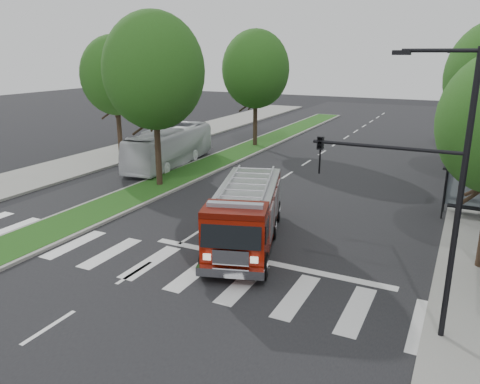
# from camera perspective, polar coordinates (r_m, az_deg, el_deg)

# --- Properties ---
(ground) EXTENTS (140.00, 140.00, 0.00)m
(ground) POSITION_cam_1_polar(r_m,az_deg,el_deg) (20.99, -5.93, -5.39)
(ground) COLOR black
(ground) RESTS_ON ground
(sidewalk_left) EXTENTS (5.00, 80.00, 0.15)m
(sidewalk_left) POSITION_cam_1_polar(r_m,az_deg,el_deg) (37.17, -16.85, 3.89)
(sidewalk_left) COLOR gray
(sidewalk_left) RESTS_ON ground
(median) EXTENTS (3.00, 50.00, 0.15)m
(median) POSITION_cam_1_polar(r_m,az_deg,el_deg) (38.93, 0.61, 5.17)
(median) COLOR gray
(median) RESTS_ON ground
(bus_shelter) EXTENTS (3.20, 1.60, 2.61)m
(bus_shelter) POSITION_cam_1_polar(r_m,az_deg,el_deg) (25.24, 27.09, 1.50)
(bus_shelter) COLOR black
(bus_shelter) RESTS_ON ground
(tree_median_near) EXTENTS (5.80, 5.80, 10.16)m
(tree_median_near) POSITION_cam_1_polar(r_m,az_deg,el_deg) (27.83, -10.45, 14.28)
(tree_median_near) COLOR black
(tree_median_near) RESTS_ON ground
(tree_median_far) EXTENTS (5.60, 5.60, 9.72)m
(tree_median_far) POSITION_cam_1_polar(r_m,az_deg,el_deg) (39.98, 1.92, 14.72)
(tree_median_far) COLOR black
(tree_median_far) RESTS_ON ground
(tree_left_mid) EXTENTS (5.20, 5.20, 9.16)m
(tree_left_mid) POSITION_cam_1_polar(r_m,az_deg,el_deg) (37.53, -14.96, 13.56)
(tree_left_mid) COLOR black
(tree_left_mid) RESTS_ON ground
(streetlight_right_near) EXTENTS (4.08, 0.22, 8.00)m
(streetlight_right_near) POSITION_cam_1_polar(r_m,az_deg,el_deg) (13.32, 21.69, 1.60)
(streetlight_right_near) COLOR black
(streetlight_right_near) RESTS_ON ground
(streetlight_right_far) EXTENTS (2.11, 0.20, 8.00)m
(streetlight_right_far) POSITION_cam_1_polar(r_m,az_deg,el_deg) (36.56, 26.29, 9.70)
(streetlight_right_far) COLOR black
(streetlight_right_far) RESTS_ON ground
(fire_engine) EXTENTS (4.60, 8.25, 2.74)m
(fire_engine) POSITION_cam_1_polar(r_m,az_deg,el_deg) (19.61, 0.73, -2.80)
(fire_engine) COLOR #580D04
(fire_engine) RESTS_ON ground
(city_bus) EXTENTS (3.31, 9.88, 2.70)m
(city_bus) POSITION_cam_1_polar(r_m,az_deg,el_deg) (34.02, -8.52, 5.48)
(city_bus) COLOR white
(city_bus) RESTS_ON ground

